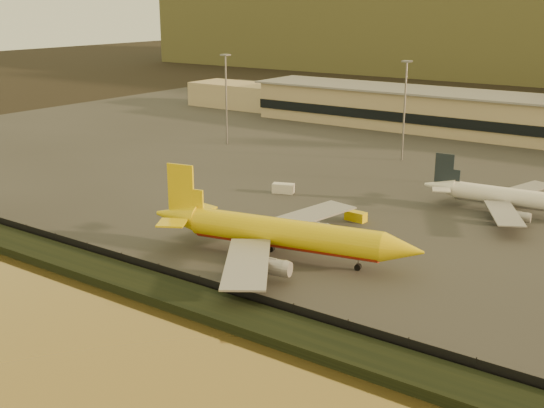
% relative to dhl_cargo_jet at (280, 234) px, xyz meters
% --- Properties ---
extents(ground, '(900.00, 900.00, 0.00)m').
position_rel_dhl_cargo_jet_xyz_m(ground, '(-3.94, -4.33, -4.31)').
color(ground, black).
rests_on(ground, ground).
extents(embankment, '(320.00, 7.00, 1.40)m').
position_rel_dhl_cargo_jet_xyz_m(embankment, '(-3.94, -21.33, -3.61)').
color(embankment, black).
rests_on(embankment, ground).
extents(tarmac, '(320.00, 220.00, 0.20)m').
position_rel_dhl_cargo_jet_xyz_m(tarmac, '(-3.94, 90.67, -4.21)').
color(tarmac, '#2D2D2D').
rests_on(tarmac, ground).
extents(perimeter_fence, '(300.00, 0.05, 2.20)m').
position_rel_dhl_cargo_jet_xyz_m(perimeter_fence, '(-3.94, -17.33, -3.01)').
color(perimeter_fence, black).
rests_on(perimeter_fence, tarmac).
extents(terminal_building, '(202.00, 25.00, 12.60)m').
position_rel_dhl_cargo_jet_xyz_m(terminal_building, '(-18.46, 121.22, 1.94)').
color(terminal_building, tan).
rests_on(terminal_building, tarmac).
extents(apron_light_masts, '(152.20, 12.20, 25.40)m').
position_rel_dhl_cargo_jet_xyz_m(apron_light_masts, '(11.06, 70.67, 11.40)').
color(apron_light_masts, slate).
rests_on(apron_light_masts, tarmac).
extents(dhl_cargo_jet, '(45.83, 44.20, 13.76)m').
position_rel_dhl_cargo_jet_xyz_m(dhl_cargo_jet, '(0.00, 0.00, 0.00)').
color(dhl_cargo_jet, yellow).
rests_on(dhl_cargo_jet, tarmac).
extents(white_narrowbody_jet, '(36.07, 35.06, 10.36)m').
position_rel_dhl_cargo_jet_xyz_m(white_narrowbody_jet, '(23.62, 45.73, -1.02)').
color(white_narrowbody_jet, white).
rests_on(white_narrowbody_jet, tarmac).
extents(gse_vehicle_yellow, '(4.15, 2.08, 1.82)m').
position_rel_dhl_cargo_jet_xyz_m(gse_vehicle_yellow, '(0.67, 24.01, -3.20)').
color(gse_vehicle_yellow, yellow).
rests_on(gse_vehicle_yellow, tarmac).
extents(gse_vehicle_white, '(4.99, 3.48, 2.05)m').
position_rel_dhl_cargo_jet_xyz_m(gse_vehicle_white, '(-21.37, 32.08, -3.08)').
color(gse_vehicle_white, white).
rests_on(gse_vehicle_white, tarmac).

